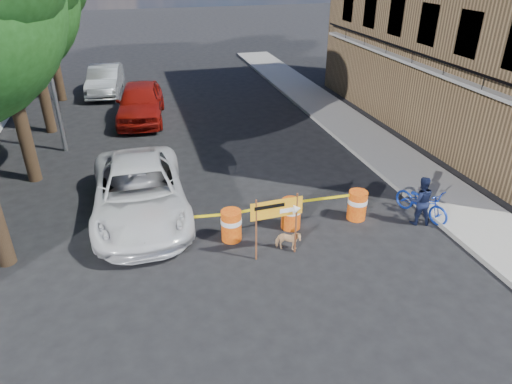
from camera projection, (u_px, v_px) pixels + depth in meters
ground at (282, 265)px, 11.70m from camera, size 120.00×120.00×0.00m
sidewalk_east at (382, 150)px, 18.23m from camera, size 2.40×40.00×0.15m
streetlamp at (44, 38)px, 16.33m from camera, size 1.25×0.18×8.00m
barrel_far_left at (154, 232)px, 12.23m from camera, size 0.58×0.58×0.90m
barrel_mid_left at (231, 225)px, 12.53m from camera, size 0.58×0.58×0.90m
barrel_mid_right at (291, 213)px, 13.08m from camera, size 0.58×0.58×0.90m
barrel_far_right at (357, 205)px, 13.52m from camera, size 0.58×0.58×0.90m
detour_sign at (283, 212)px, 11.51m from camera, size 1.38×0.27×1.78m
pedestrian at (420, 201)px, 13.17m from camera, size 0.86×0.75×1.49m
bicycle at (424, 189)px, 13.42m from camera, size 0.93×1.12×1.83m
dog at (288, 241)px, 12.17m from camera, size 0.76×0.55×0.58m
suv_white at (140, 192)px, 13.52m from camera, size 2.69×5.80×1.61m
sedan_red at (140, 102)px, 21.34m from camera, size 2.59×5.25×1.72m
sedan_silver at (105, 80)px, 25.35m from camera, size 2.10×4.76×1.52m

